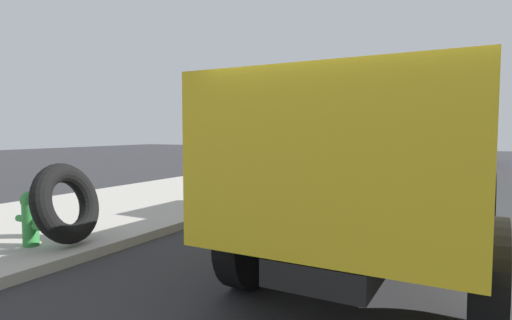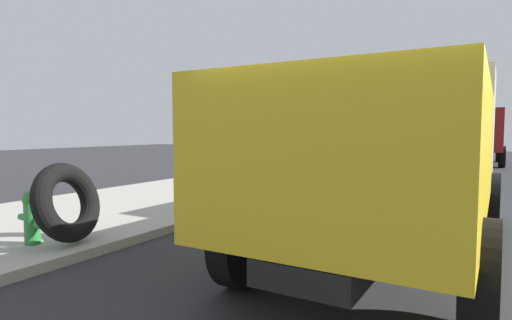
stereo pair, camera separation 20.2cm
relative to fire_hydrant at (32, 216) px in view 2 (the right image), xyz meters
name	(u,v)px [view 2 (the right image)]	position (x,y,z in m)	size (l,w,h in m)	color
ground_plane	(367,316)	(0.42, -4.96, -0.59)	(80.00, 80.00, 0.00)	#2D2D30
sidewalk_curb	(5,231)	(0.42, 1.54, -0.51)	(36.00, 5.00, 0.15)	#ADA89E
fire_hydrant	(32,216)	(0.00, 0.00, 0.00)	(0.26, 0.59, 0.82)	#2D8438
loose_tire	(67,202)	(0.29, -0.43, 0.20)	(1.23, 1.23, 0.29)	black
dump_truck_yellow	(398,147)	(2.96, -4.72, 1.02)	(7.02, 2.84, 3.00)	gold
dump_truck_green	(408,138)	(11.79, -3.33, 1.02)	(7.11, 3.05, 3.00)	#237033
dump_truck_blue	(475,135)	(22.83, -5.04, 1.02)	(7.06, 2.94, 3.00)	#1E3899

